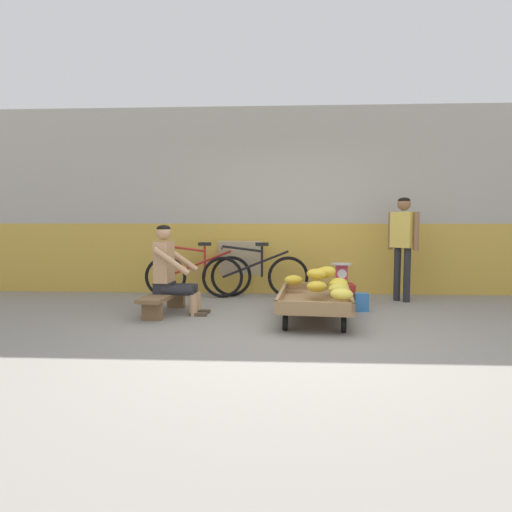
# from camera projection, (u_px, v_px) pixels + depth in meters

# --- Properties ---
(ground_plane) EXTENTS (80.00, 80.00, 0.00)m
(ground_plane) POSITION_uv_depth(u_px,v_px,m) (295.00, 337.00, 4.50)
(ground_plane) COLOR gray
(back_wall) EXTENTS (16.00, 0.30, 3.01)m
(back_wall) POSITION_uv_depth(u_px,v_px,m) (289.00, 202.00, 7.16)
(back_wall) COLOR gold
(back_wall) RESTS_ON ground
(banana_cart) EXTENTS (0.97, 1.51, 0.36)m
(banana_cart) POSITION_uv_depth(u_px,v_px,m) (315.00, 301.00, 5.22)
(banana_cart) COLOR #99754C
(banana_cart) RESTS_ON ground
(banana_pile) EXTENTS (0.83, 1.29, 0.26)m
(banana_pile) POSITION_uv_depth(u_px,v_px,m) (326.00, 281.00, 5.23)
(banana_pile) COLOR gold
(banana_pile) RESTS_ON banana_cart
(low_bench) EXTENTS (0.46, 1.13, 0.27)m
(low_bench) POSITION_uv_depth(u_px,v_px,m) (165.00, 298.00, 5.62)
(low_bench) COLOR brown
(low_bench) RESTS_ON ground
(vendor_seated) EXTENTS (0.70, 0.51, 1.14)m
(vendor_seated) POSITION_uv_depth(u_px,v_px,m) (171.00, 270.00, 5.58)
(vendor_seated) COLOR tan
(vendor_seated) RESTS_ON ground
(plastic_crate) EXTENTS (0.36, 0.28, 0.30)m
(plastic_crate) POSITION_uv_depth(u_px,v_px,m) (341.00, 294.00, 6.20)
(plastic_crate) COLOR red
(plastic_crate) RESTS_ON ground
(weighing_scale) EXTENTS (0.30, 0.30, 0.29)m
(weighing_scale) POSITION_uv_depth(u_px,v_px,m) (342.00, 273.00, 6.17)
(weighing_scale) COLOR #28282D
(weighing_scale) RESTS_ON plastic_crate
(bicycle_near_left) EXTENTS (1.65, 0.48, 0.86)m
(bicycle_near_left) POSITION_uv_depth(u_px,v_px,m) (198.00, 275.00, 6.82)
(bicycle_near_left) COLOR black
(bicycle_near_left) RESTS_ON ground
(bicycle_far_left) EXTENTS (1.66, 0.48, 0.86)m
(bicycle_far_left) POSITION_uv_depth(u_px,v_px,m) (255.00, 275.00, 6.77)
(bicycle_far_left) COLOR black
(bicycle_far_left) RESTS_ON ground
(sign_board) EXTENTS (0.70, 0.28, 0.87)m
(sign_board) POSITION_uv_depth(u_px,v_px,m) (241.00, 267.00, 7.12)
(sign_board) COLOR #C6B289
(sign_board) RESTS_ON ground
(customer_adult) EXTENTS (0.37, 0.38, 1.53)m
(customer_adult) POSITION_uv_depth(u_px,v_px,m) (403.00, 237.00, 6.40)
(customer_adult) COLOR #232328
(customer_adult) RESTS_ON ground
(shopping_bag) EXTENTS (0.18, 0.12, 0.24)m
(shopping_bag) POSITION_uv_depth(u_px,v_px,m) (361.00, 302.00, 5.77)
(shopping_bag) COLOR #3370B7
(shopping_bag) RESTS_ON ground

